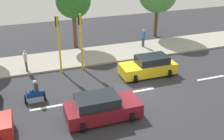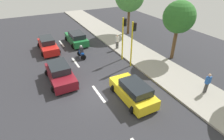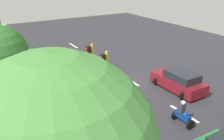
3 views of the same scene
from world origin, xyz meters
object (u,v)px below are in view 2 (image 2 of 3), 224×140
motorcycle (81,53)px  traffic_light_corner (133,38)px  car_red (48,45)px  pedestrian_by_tree (207,83)px  pedestrian_near_signal (117,41)px  car_yellow_cab (133,91)px  traffic_light_midblock (124,33)px  car_maroon (60,74)px  car_green (77,38)px  street_tree_south (179,17)px

motorcycle → traffic_light_corner: size_ratio=0.34×
car_red → pedestrian_by_tree: bearing=-56.8°
motorcycle → pedestrian_near_signal: size_ratio=0.91×
car_yellow_cab → traffic_light_midblock: size_ratio=0.94×
pedestrian_by_tree → traffic_light_corner: size_ratio=0.38×
car_yellow_cab → traffic_light_midblock: (2.78, 6.23, 2.22)m
motorcycle → pedestrian_near_signal: (4.59, 0.25, 0.42)m
pedestrian_by_tree → traffic_light_corner: bearing=111.7°
car_maroon → motorcycle: (3.12, 3.46, -0.07)m
car_yellow_cab → car_maroon: (-4.23, 5.06, 0.00)m
motorcycle → pedestrian_by_tree: size_ratio=0.91×
car_yellow_cab → pedestrian_near_signal: pedestrian_near_signal is taller
car_maroon → pedestrian_near_signal: (7.71, 3.71, 0.35)m
pedestrian_near_signal → traffic_light_corner: (-0.70, -4.25, 1.87)m
traffic_light_corner → traffic_light_midblock: bearing=90.0°
car_red → car_green: bearing=9.5°
car_yellow_cab → car_red: size_ratio=0.94×
motorcycle → pedestrian_near_signal: pedestrian_near_signal is taller
car_yellow_cab → street_tree_south: (7.71, 3.96, 3.72)m
car_red → traffic_light_corner: (6.75, -7.73, 2.22)m
car_red → traffic_light_corner: bearing=-48.9°
pedestrian_near_signal → car_green: bearing=132.4°
car_green → traffic_light_corner: bearing=-70.0°
car_maroon → car_red: same height
car_green → car_red: size_ratio=1.00×
car_yellow_cab → motorcycle: motorcycle is taller
car_green → traffic_light_corner: 9.16m
traffic_light_corner → street_tree_south: street_tree_south is taller
pedestrian_near_signal → street_tree_south: (4.23, -4.81, 3.37)m
car_yellow_cab → car_maroon: same height
motorcycle → traffic_light_midblock: traffic_light_midblock is taller
street_tree_south → traffic_light_corner: bearing=173.6°
car_red → motorcycle: 4.70m
car_yellow_cab → traffic_light_midblock: bearing=65.9°
car_red → pedestrian_near_signal: (7.46, -3.48, 0.35)m
street_tree_south → pedestrian_by_tree: bearing=-110.9°
car_red → car_yellow_cab: bearing=-72.0°
car_green → motorcycle: 4.43m
motorcycle → traffic_light_midblock: (3.89, -2.30, 2.29)m
car_green → car_red: (-3.71, -0.62, -0.00)m
traffic_light_corner → car_red: bearing=131.1°
car_maroon → traffic_light_midblock: traffic_light_midblock is taller
pedestrian_near_signal → traffic_light_midblock: 3.24m
car_yellow_cab → traffic_light_midblock: traffic_light_midblock is taller
car_maroon → pedestrian_near_signal: pedestrian_near_signal is taller
car_green → traffic_light_midblock: (3.04, -6.64, 2.22)m
car_maroon → street_tree_south: street_tree_south is taller
car_yellow_cab → car_green: (-0.26, 12.87, 0.00)m
traffic_light_corner → car_maroon: bearing=175.6°
car_green → car_red: same height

